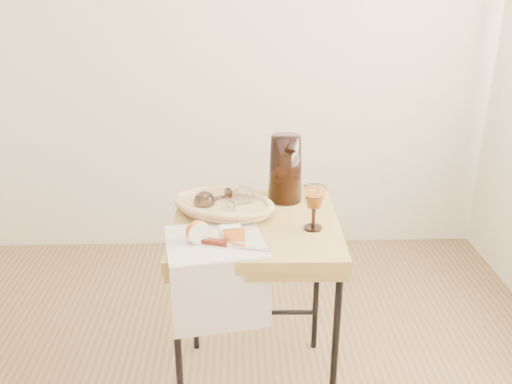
{
  "coord_description": "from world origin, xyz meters",
  "views": [
    {
      "loc": [
        0.4,
        -1.2,
        1.55
      ],
      "look_at": [
        0.46,
        0.51,
        0.85
      ],
      "focal_mm": 38.73,
      "sensor_mm": 36.0,
      "label": 1
    }
  ],
  "objects_px": {
    "tea_towel": "(215,241)",
    "goblet_lying_b": "(237,201)",
    "bread_basket": "(223,207)",
    "goblet_lying_a": "(215,199)",
    "apple_half": "(197,231)",
    "wine_goblet": "(314,208)",
    "side_table": "(256,311)",
    "table_knife": "(233,244)",
    "pitcher": "(285,168)"
  },
  "relations": [
    {
      "from": "goblet_lying_b",
      "to": "side_table",
      "type": "bearing_deg",
      "value": -100.05
    },
    {
      "from": "goblet_lying_a",
      "to": "pitcher",
      "type": "relative_size",
      "value": 0.43
    },
    {
      "from": "side_table",
      "to": "tea_towel",
      "type": "height_order",
      "value": "tea_towel"
    },
    {
      "from": "tea_towel",
      "to": "goblet_lying_a",
      "type": "xyz_separation_m",
      "value": [
        -0.01,
        0.24,
        0.05
      ]
    },
    {
      "from": "apple_half",
      "to": "table_knife",
      "type": "xyz_separation_m",
      "value": [
        0.11,
        -0.04,
        -0.03
      ]
    },
    {
      "from": "goblet_lying_b",
      "to": "wine_goblet",
      "type": "xyz_separation_m",
      "value": [
        0.26,
        -0.12,
        0.02
      ]
    },
    {
      "from": "goblet_lying_b",
      "to": "table_knife",
      "type": "distance_m",
      "value": 0.25
    },
    {
      "from": "wine_goblet",
      "to": "tea_towel",
      "type": "bearing_deg",
      "value": -165.17
    },
    {
      "from": "bread_basket",
      "to": "goblet_lying_a",
      "type": "height_order",
      "value": "goblet_lying_a"
    },
    {
      "from": "bread_basket",
      "to": "table_knife",
      "type": "xyz_separation_m",
      "value": [
        0.04,
        -0.27,
        -0.01
      ]
    },
    {
      "from": "tea_towel",
      "to": "goblet_lying_b",
      "type": "bearing_deg",
      "value": 60.76
    },
    {
      "from": "pitcher",
      "to": "wine_goblet",
      "type": "relative_size",
      "value": 1.88
    },
    {
      "from": "side_table",
      "to": "apple_half",
      "type": "height_order",
      "value": "apple_half"
    },
    {
      "from": "wine_goblet",
      "to": "side_table",
      "type": "bearing_deg",
      "value": 161.92
    },
    {
      "from": "tea_towel",
      "to": "pitcher",
      "type": "relative_size",
      "value": 1.07
    },
    {
      "from": "side_table",
      "to": "pitcher",
      "type": "bearing_deg",
      "value": 59.21
    },
    {
      "from": "bread_basket",
      "to": "goblet_lying_a",
      "type": "distance_m",
      "value": 0.04
    },
    {
      "from": "tea_towel",
      "to": "wine_goblet",
      "type": "xyz_separation_m",
      "value": [
        0.33,
        0.09,
        0.07
      ]
    },
    {
      "from": "side_table",
      "to": "wine_goblet",
      "type": "relative_size",
      "value": 4.71
    },
    {
      "from": "side_table",
      "to": "goblet_lying_a",
      "type": "bearing_deg",
      "value": 147.69
    },
    {
      "from": "tea_towel",
      "to": "wine_goblet",
      "type": "distance_m",
      "value": 0.35
    },
    {
      "from": "pitcher",
      "to": "wine_goblet",
      "type": "distance_m",
      "value": 0.27
    },
    {
      "from": "goblet_lying_a",
      "to": "goblet_lying_b",
      "type": "relative_size",
      "value": 0.91
    },
    {
      "from": "goblet_lying_b",
      "to": "apple_half",
      "type": "xyz_separation_m",
      "value": [
        -0.13,
        -0.21,
        -0.01
      ]
    },
    {
      "from": "wine_goblet",
      "to": "table_knife",
      "type": "xyz_separation_m",
      "value": [
        -0.27,
        -0.13,
        -0.06
      ]
    },
    {
      "from": "table_knife",
      "to": "goblet_lying_a",
      "type": "bearing_deg",
      "value": 119.25
    },
    {
      "from": "apple_half",
      "to": "tea_towel",
      "type": "bearing_deg",
      "value": -19.31
    },
    {
      "from": "tea_towel",
      "to": "goblet_lying_b",
      "type": "height_order",
      "value": "goblet_lying_b"
    },
    {
      "from": "side_table",
      "to": "table_knife",
      "type": "distance_m",
      "value": 0.43
    },
    {
      "from": "pitcher",
      "to": "table_knife",
      "type": "distance_m",
      "value": 0.45
    },
    {
      "from": "bread_basket",
      "to": "goblet_lying_a",
      "type": "xyz_separation_m",
      "value": [
        -0.03,
        0.01,
        0.03
      ]
    },
    {
      "from": "wine_goblet",
      "to": "apple_half",
      "type": "distance_m",
      "value": 0.4
    },
    {
      "from": "bread_basket",
      "to": "wine_goblet",
      "type": "bearing_deg",
      "value": -1.42
    },
    {
      "from": "goblet_lying_b",
      "to": "tea_towel",
      "type": "bearing_deg",
      "value": -168.3
    },
    {
      "from": "goblet_lying_a",
      "to": "apple_half",
      "type": "height_order",
      "value": "goblet_lying_a"
    },
    {
      "from": "wine_goblet",
      "to": "table_knife",
      "type": "height_order",
      "value": "wine_goblet"
    },
    {
      "from": "tea_towel",
      "to": "goblet_lying_a",
      "type": "height_order",
      "value": "goblet_lying_a"
    },
    {
      "from": "bread_basket",
      "to": "goblet_lying_b",
      "type": "xyz_separation_m",
      "value": [
        0.05,
        -0.02,
        0.03
      ]
    },
    {
      "from": "bread_basket",
      "to": "wine_goblet",
      "type": "distance_m",
      "value": 0.34
    },
    {
      "from": "apple_half",
      "to": "goblet_lying_b",
      "type": "bearing_deg",
      "value": 36.2
    },
    {
      "from": "tea_towel",
      "to": "wine_goblet",
      "type": "height_order",
      "value": "wine_goblet"
    },
    {
      "from": "table_knife",
      "to": "pitcher",
      "type": "bearing_deg",
      "value": 79.62
    },
    {
      "from": "side_table",
      "to": "tea_towel",
      "type": "relative_size",
      "value": 2.36
    },
    {
      "from": "side_table",
      "to": "bread_basket",
      "type": "height_order",
      "value": "bread_basket"
    },
    {
      "from": "side_table",
      "to": "tea_towel",
      "type": "distance_m",
      "value": 0.42
    },
    {
      "from": "goblet_lying_a",
      "to": "table_knife",
      "type": "height_order",
      "value": "goblet_lying_a"
    },
    {
      "from": "pitcher",
      "to": "side_table",
      "type": "bearing_deg",
      "value": -104.15
    },
    {
      "from": "bread_basket",
      "to": "tea_towel",
      "type": "bearing_deg",
      "value": -72.8
    },
    {
      "from": "bread_basket",
      "to": "pitcher",
      "type": "distance_m",
      "value": 0.28
    },
    {
      "from": "bread_basket",
      "to": "apple_half",
      "type": "relative_size",
      "value": 4.29
    }
  ]
}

